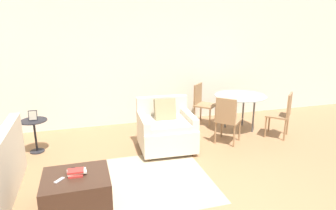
% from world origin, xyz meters
% --- Properties ---
extents(ground_plane, '(20.00, 20.00, 0.00)m').
position_xyz_m(ground_plane, '(0.00, 0.00, 0.00)').
color(ground_plane, '#936B47').
extents(wall_back, '(12.00, 0.06, 2.75)m').
position_xyz_m(wall_back, '(0.00, 3.54, 1.38)').
color(wall_back, silver).
rests_on(wall_back, ground_plane).
extents(area_rug, '(2.21, 1.72, 0.01)m').
position_xyz_m(area_rug, '(-0.87, 0.92, 0.00)').
color(area_rug, tan).
rests_on(area_rug, ground_plane).
extents(armchair, '(0.98, 0.92, 0.92)m').
position_xyz_m(armchair, '(-0.10, 1.93, 0.37)').
color(armchair, beige).
rests_on(armchair, ground_plane).
extents(ottoman, '(0.80, 0.71, 0.42)m').
position_xyz_m(ottoman, '(-1.63, 0.56, 0.23)').
color(ottoman, '#382319').
rests_on(ottoman, ground_plane).
extents(book_stack, '(0.24, 0.19, 0.07)m').
position_xyz_m(book_stack, '(-1.62, 0.59, 0.45)').
color(book_stack, '#B72D28').
rests_on(book_stack, ottoman).
extents(tv_remote_primary, '(0.12, 0.13, 0.01)m').
position_xyz_m(tv_remote_primary, '(-1.82, 0.50, 0.43)').
color(tv_remote_primary, '#B7B7BC').
rests_on(tv_remote_primary, ottoman).
extents(tv_remote_secondary, '(0.08, 0.15, 0.01)m').
position_xyz_m(tv_remote_secondary, '(-1.65, 0.72, 0.43)').
color(tv_remote_secondary, black).
rests_on(tv_remote_secondary, ottoman).
extents(side_table, '(0.45, 0.45, 0.59)m').
position_xyz_m(side_table, '(-2.33, 2.45, 0.42)').
color(side_table, black).
rests_on(side_table, ground_plane).
extents(picture_frame, '(0.14, 0.07, 0.17)m').
position_xyz_m(picture_frame, '(-2.33, 2.45, 0.67)').
color(picture_frame, black).
rests_on(picture_frame, side_table).
extents(dining_table, '(1.07, 1.07, 0.75)m').
position_xyz_m(dining_table, '(1.66, 2.45, 0.66)').
color(dining_table, '#8C9E99').
rests_on(dining_table, ground_plane).
extents(dining_chair_near_left, '(0.59, 0.59, 0.90)m').
position_xyz_m(dining_chair_near_left, '(1.05, 1.85, 0.52)').
color(dining_chair_near_left, '#93704C').
rests_on(dining_chair_near_left, ground_plane).
extents(dining_chair_near_right, '(0.59, 0.59, 0.90)m').
position_xyz_m(dining_chair_near_right, '(2.26, 1.85, 0.52)').
color(dining_chair_near_right, '#93704C').
rests_on(dining_chair_near_right, ground_plane).
extents(dining_chair_far_left, '(0.59, 0.59, 0.90)m').
position_xyz_m(dining_chair_far_left, '(1.05, 3.06, 0.52)').
color(dining_chair_far_left, '#93704C').
rests_on(dining_chair_far_left, ground_plane).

